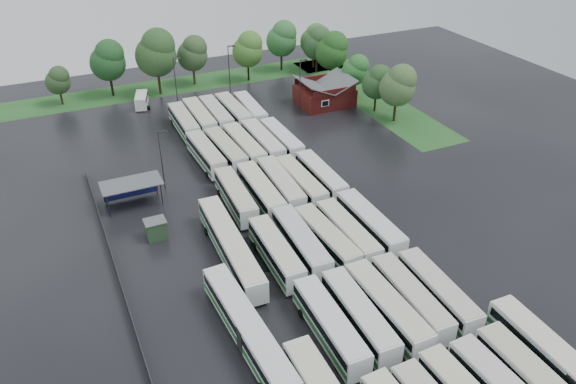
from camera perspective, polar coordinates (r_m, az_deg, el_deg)
name	(u,v)px	position (r m, az deg, el deg)	size (l,w,h in m)	color
ground	(315,260)	(68.40, 2.71, -6.92)	(160.00, 160.00, 0.00)	black
brick_building	(325,95)	(110.45, 3.73, 9.80)	(10.07, 8.60, 5.39)	maroon
wash_shed	(131,185)	(80.18, -15.65, 0.69)	(8.20, 4.20, 3.58)	#2D2D30
utility_hut	(156,229)	(73.22, -13.27, -3.67)	(2.70, 2.20, 2.62)	#244126
grass_strip_north	(184,84)	(122.96, -10.55, 10.69)	(80.00, 10.00, 0.01)	#21541F
grass_strip_east	(368,96)	(115.96, 8.12, 9.63)	(10.00, 50.00, 0.01)	#21541F
west_fence	(115,267)	(69.40, -17.15, -7.28)	(0.10, 50.00, 1.20)	#2D2D30
bus_r1c0	(330,326)	(57.55, 4.26, -13.38)	(3.01, 12.56, 3.48)	silver
bus_r1c1	(359,316)	(58.83, 7.21, -12.36)	(3.13, 12.57, 3.47)	silver
bus_r1c2	(387,308)	(60.00, 9.98, -11.53)	(2.82, 12.88, 3.58)	silver
bus_r1c3	(410,298)	(61.72, 12.32, -10.48)	(3.06, 12.44, 3.44)	silver
bus_r1c4	(438,292)	(63.22, 14.95, -9.75)	(3.06, 12.30, 3.40)	silver
bus_r2c0	(276,252)	(66.47, -1.21, -6.15)	(2.94, 12.29, 3.40)	silver
bus_r2c1	(301,243)	(67.84, 1.30, -5.17)	(3.30, 12.94, 3.57)	silver
bus_r2c2	(326,239)	(68.74, 3.92, -4.78)	(3.18, 12.40, 3.42)	silver
bus_r2c3	(347,233)	(69.94, 6.06, -4.18)	(2.64, 12.32, 3.43)	silver
bus_r2c4	(370,224)	(71.77, 8.30, -3.24)	(2.77, 12.90, 3.59)	silver
bus_r3c0	(236,196)	(77.15, -5.34, -0.42)	(3.18, 12.39, 3.42)	silver
bus_r3c1	(261,191)	(77.78, -2.80, 0.05)	(3.08, 12.93, 3.58)	silver
bus_r3c2	(280,185)	(79.20, -0.77, 0.70)	(3.28, 12.86, 3.55)	silver
bus_r3c3	(300,183)	(79.91, 1.26, 0.95)	(2.72, 12.44, 3.46)	silver
bus_r3c4	(321,177)	(81.60, 3.35, 1.57)	(2.75, 12.24, 3.40)	silver
bus_r4c0	(206,154)	(88.64, -8.34, 3.85)	(2.94, 12.33, 3.41)	silver
bus_r4c1	(226,151)	(89.20, -6.35, 4.20)	(3.12, 12.55, 3.47)	silver
bus_r4c2	(244,147)	(90.07, -4.49, 4.62)	(2.95, 12.86, 3.57)	silver
bus_r4c3	(263,142)	(91.18, -2.59, 5.05)	(2.79, 12.94, 3.60)	silver
bus_r4c4	(281,140)	(92.11, -0.69, 5.31)	(2.69, 12.38, 3.44)	silver
bus_r5c0	(184,122)	(100.17, -10.53, 6.99)	(2.80, 12.32, 3.42)	silver
bus_r5c1	(200,118)	(101.16, -8.96, 7.45)	(2.88, 12.90, 3.58)	silver
bus_r5c2	(216,115)	(102.06, -7.31, 7.78)	(2.84, 12.69, 3.52)	silver
bus_r5c3	(234,112)	(102.94, -5.56, 8.11)	(2.83, 12.75, 3.54)	silver
bus_r5c4	(250,110)	(103.67, -3.85, 8.31)	(3.12, 12.30, 3.39)	silver
artic_bus_west_b	(230,246)	(67.65, -5.86, -5.49)	(3.32, 19.04, 3.52)	silver
artic_bus_west_c	(248,330)	(57.12, -4.10, -13.81)	(3.38, 18.53, 3.42)	silver
artic_bus_east	(571,376)	(58.85, 26.84, -16.36)	(3.05, 19.11, 3.54)	silver
minibus	(142,100)	(112.85, -14.65, 9.05)	(3.61, 6.04, 2.48)	white
tree_north_0	(58,80)	(117.46, -22.31, 10.48)	(4.67, 4.67, 7.74)	#35231A
tree_north_1	(108,60)	(117.93, -17.79, 12.65)	(6.93, 6.93, 11.47)	black
tree_north_2	(157,52)	(115.90, -13.20, 13.65)	(8.10, 8.10, 13.42)	#332313
tree_north_3	(193,53)	(120.58, -9.62, 13.75)	(6.31, 6.31, 10.45)	#3C281E
tree_north_4	(248,49)	(121.37, -4.04, 14.29)	(6.45, 6.45, 10.68)	black
tree_north_5	(282,38)	(127.55, -0.58, 15.35)	(6.71, 6.71, 11.12)	black
tree_north_6	(315,39)	(129.57, 2.72, 15.24)	(6.04, 6.04, 10.01)	black
tree_east_0	(399,85)	(102.95, 11.19, 10.61)	(6.45, 6.45, 10.68)	black
tree_east_1	(378,82)	(106.87, 9.11, 11.00)	(5.48, 5.48, 9.07)	black
tree_east_2	(356,70)	(113.68, 6.91, 12.24)	(5.22, 5.19, 8.60)	#36251A
tree_east_3	(333,50)	(119.85, 4.55, 14.18)	(6.69, 6.69, 11.09)	black
tree_east_4	(318,43)	(126.20, 3.05, 14.90)	(6.25, 6.25, 10.36)	black
lamp_post_ne	(301,83)	(104.89, 1.30, 11.06)	(1.58, 0.31, 10.26)	#2D2D30
lamp_post_nw	(162,156)	(81.47, -12.69, 3.55)	(1.42, 0.28, 9.23)	#2D2D30
lamp_post_back_w	(176,78)	(110.57, -11.34, 11.29)	(1.46, 0.28, 9.45)	#2D2D30
lamp_post_back_e	(230,67)	(113.38, -5.95, 12.48)	(1.58, 0.31, 10.25)	#2D2D30
puddle_1	(491,365)	(59.81, 19.95, -16.19)	(3.61, 3.61, 0.01)	black
puddle_2	(259,253)	(69.49, -2.95, -6.22)	(7.65, 7.65, 0.01)	black
puddle_3	(376,260)	(69.22, 8.95, -6.80)	(5.19, 5.19, 0.01)	black
puddle_4	(525,324)	(65.16, 22.95, -12.27)	(3.43, 3.43, 0.01)	black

